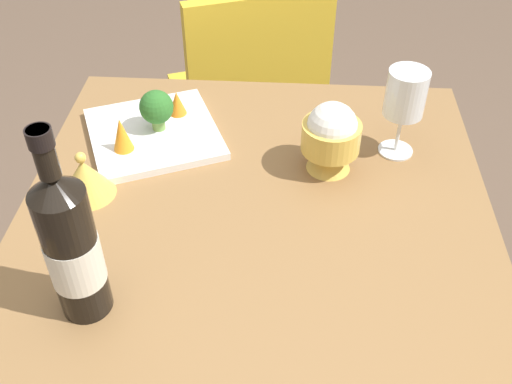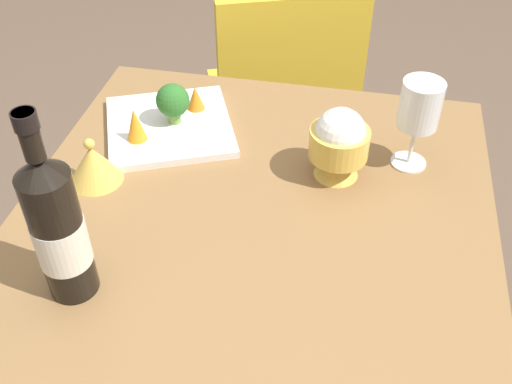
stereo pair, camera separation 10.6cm
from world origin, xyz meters
TOP-DOWN VIEW (x-y plane):
  - dining_table at (0.00, 0.00)m, footprint 0.84×0.84m
  - chair_by_wall at (-0.72, -0.06)m, footprint 0.52×0.52m
  - wine_bottle at (0.24, -0.24)m, footprint 0.08×0.08m
  - wine_glass at (-0.18, 0.27)m, footprint 0.08×0.08m
  - rice_bowl at (-0.11, 0.13)m, footprint 0.11×0.11m
  - rice_bowl_lid at (-0.01, -0.31)m, footprint 0.10×0.10m
  - serving_plate at (-0.19, -0.22)m, footprint 0.33×0.33m
  - broccoli_floret at (-0.20, -0.21)m, footprint 0.07×0.07m
  - carrot_garnish_left at (-0.26, -0.18)m, footprint 0.04×0.04m
  - carrot_garnish_right at (-0.13, -0.27)m, footprint 0.04×0.04m

SIDE VIEW (x-z plane):
  - chair_by_wall at x=-0.72m, z-range 0.10..0.95m
  - dining_table at x=0.00m, z-range 0.28..1.01m
  - serving_plate at x=-0.19m, z-range 0.74..0.75m
  - rice_bowl_lid at x=-0.01m, z-range 0.73..0.82m
  - carrot_garnish_left at x=-0.26m, z-range 0.75..0.81m
  - carrot_garnish_right at x=-0.13m, z-range 0.75..0.82m
  - broccoli_floret at x=-0.20m, z-range 0.76..0.85m
  - rice_bowl at x=-0.11m, z-range 0.74..0.88m
  - wine_bottle at x=0.24m, z-range 0.70..1.03m
  - wine_glass at x=-0.18m, z-range 0.78..0.96m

